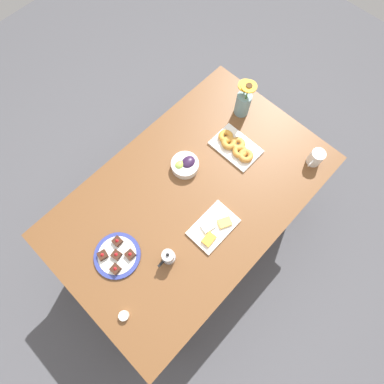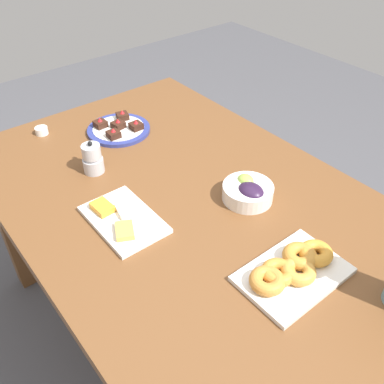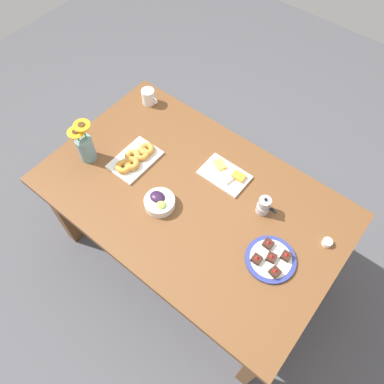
{
  "view_description": "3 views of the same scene",
  "coord_description": "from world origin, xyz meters",
  "px_view_note": "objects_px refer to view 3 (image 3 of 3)",
  "views": [
    {
      "loc": [
        0.42,
        0.4,
        2.32
      ],
      "look_at": [
        0.0,
        0.0,
        0.78
      ],
      "focal_mm": 28.0,
      "sensor_mm": 36.0,
      "label": 1
    },
    {
      "loc": [
        -0.8,
        0.64,
        1.6
      ],
      "look_at": [
        0.0,
        0.0,
        0.78
      ],
      "focal_mm": 40.0,
      "sensor_mm": 36.0,
      "label": 2
    },
    {
      "loc": [
        0.65,
        -0.81,
        2.42
      ],
      "look_at": [
        0.0,
        0.0,
        0.78
      ],
      "focal_mm": 35.0,
      "sensor_mm": 36.0,
      "label": 3
    }
  ],
  "objects_px": {
    "grape_bowl": "(159,202)",
    "cheese_platter": "(225,174)",
    "croissant_platter": "(135,159)",
    "flower_vase": "(85,147)",
    "moka_pot": "(264,206)",
    "dessert_plate": "(271,259)",
    "dining_table": "(192,204)",
    "jam_cup_honey": "(327,242)",
    "coffee_mug": "(148,97)"
  },
  "relations": [
    {
      "from": "croissant_platter",
      "to": "dessert_plate",
      "type": "relative_size",
      "value": 1.17
    },
    {
      "from": "coffee_mug",
      "to": "cheese_platter",
      "type": "bearing_deg",
      "value": -12.27
    },
    {
      "from": "cheese_platter",
      "to": "croissant_platter",
      "type": "distance_m",
      "value": 0.51
    },
    {
      "from": "coffee_mug",
      "to": "jam_cup_honey",
      "type": "bearing_deg",
      "value": -7.35
    },
    {
      "from": "jam_cup_honey",
      "to": "moka_pot",
      "type": "height_order",
      "value": "moka_pot"
    },
    {
      "from": "jam_cup_honey",
      "to": "dessert_plate",
      "type": "xyz_separation_m",
      "value": [
        -0.17,
        -0.24,
        -0.0
      ]
    },
    {
      "from": "dessert_plate",
      "to": "flower_vase",
      "type": "distance_m",
      "value": 1.14
    },
    {
      "from": "croissant_platter",
      "to": "moka_pot",
      "type": "relative_size",
      "value": 2.4
    },
    {
      "from": "grape_bowl",
      "to": "cheese_platter",
      "type": "distance_m",
      "value": 0.4
    },
    {
      "from": "grape_bowl",
      "to": "cheese_platter",
      "type": "height_order",
      "value": "grape_bowl"
    },
    {
      "from": "croissant_platter",
      "to": "jam_cup_honey",
      "type": "xyz_separation_m",
      "value": [
        1.07,
        0.22,
        -0.01
      ]
    },
    {
      "from": "moka_pot",
      "to": "dessert_plate",
      "type": "bearing_deg",
      "value": -48.89
    },
    {
      "from": "moka_pot",
      "to": "coffee_mug",
      "type": "bearing_deg",
      "value": 167.86
    },
    {
      "from": "dining_table",
      "to": "flower_vase",
      "type": "distance_m",
      "value": 0.66
    },
    {
      "from": "croissant_platter",
      "to": "flower_vase",
      "type": "bearing_deg",
      "value": -147.16
    },
    {
      "from": "coffee_mug",
      "to": "grape_bowl",
      "type": "height_order",
      "value": "coffee_mug"
    },
    {
      "from": "coffee_mug",
      "to": "cheese_platter",
      "type": "height_order",
      "value": "coffee_mug"
    },
    {
      "from": "jam_cup_honey",
      "to": "moka_pot",
      "type": "xyz_separation_m",
      "value": [
        -0.35,
        -0.04,
        0.03
      ]
    },
    {
      "from": "dining_table",
      "to": "flower_vase",
      "type": "height_order",
      "value": "flower_vase"
    },
    {
      "from": "grape_bowl",
      "to": "moka_pot",
      "type": "height_order",
      "value": "moka_pot"
    },
    {
      "from": "dining_table",
      "to": "moka_pot",
      "type": "distance_m",
      "value": 0.4
    },
    {
      "from": "dining_table",
      "to": "jam_cup_honey",
      "type": "distance_m",
      "value": 0.72
    },
    {
      "from": "dining_table",
      "to": "croissant_platter",
      "type": "relative_size",
      "value": 5.61
    },
    {
      "from": "jam_cup_honey",
      "to": "moka_pot",
      "type": "bearing_deg",
      "value": -173.46
    },
    {
      "from": "grape_bowl",
      "to": "dessert_plate",
      "type": "xyz_separation_m",
      "value": [
        0.61,
        0.1,
        -0.02
      ]
    },
    {
      "from": "dining_table",
      "to": "jam_cup_honey",
      "type": "relative_size",
      "value": 33.33
    },
    {
      "from": "grape_bowl",
      "to": "flower_vase",
      "type": "relative_size",
      "value": 0.6
    },
    {
      "from": "grape_bowl",
      "to": "jam_cup_honey",
      "type": "bearing_deg",
      "value": 23.82
    },
    {
      "from": "dining_table",
      "to": "cheese_platter",
      "type": "distance_m",
      "value": 0.24
    },
    {
      "from": "coffee_mug",
      "to": "croissant_platter",
      "type": "bearing_deg",
      "value": -57.27
    },
    {
      "from": "grape_bowl",
      "to": "coffee_mug",
      "type": "bearing_deg",
      "value": 136.48
    },
    {
      "from": "grape_bowl",
      "to": "croissant_platter",
      "type": "xyz_separation_m",
      "value": [
        -0.29,
        0.13,
        -0.01
      ]
    },
    {
      "from": "coffee_mug",
      "to": "croissant_platter",
      "type": "height_order",
      "value": "coffee_mug"
    },
    {
      "from": "coffee_mug",
      "to": "dessert_plate",
      "type": "xyz_separation_m",
      "value": [
        1.15,
        -0.41,
        -0.04
      ]
    },
    {
      "from": "croissant_platter",
      "to": "dessert_plate",
      "type": "xyz_separation_m",
      "value": [
        0.9,
        -0.03,
        -0.01
      ]
    },
    {
      "from": "grape_bowl",
      "to": "cheese_platter",
      "type": "xyz_separation_m",
      "value": [
        0.16,
        0.36,
        -0.02
      ]
    },
    {
      "from": "grape_bowl",
      "to": "cheese_platter",
      "type": "relative_size",
      "value": 0.61
    },
    {
      "from": "jam_cup_honey",
      "to": "croissant_platter",
      "type": "bearing_deg",
      "value": -168.61
    },
    {
      "from": "cheese_platter",
      "to": "croissant_platter",
      "type": "relative_size",
      "value": 0.91
    },
    {
      "from": "jam_cup_honey",
      "to": "flower_vase",
      "type": "height_order",
      "value": "flower_vase"
    },
    {
      "from": "cheese_platter",
      "to": "dessert_plate",
      "type": "relative_size",
      "value": 1.07
    },
    {
      "from": "coffee_mug",
      "to": "croissant_platter",
      "type": "distance_m",
      "value": 0.46
    },
    {
      "from": "croissant_platter",
      "to": "moka_pot",
      "type": "xyz_separation_m",
      "value": [
        0.73,
        0.18,
        0.03
      ]
    },
    {
      "from": "flower_vase",
      "to": "grape_bowl",
      "type": "bearing_deg",
      "value": 1.71
    },
    {
      "from": "cheese_platter",
      "to": "jam_cup_honey",
      "type": "xyz_separation_m",
      "value": [
        0.62,
        -0.02,
        0.0
      ]
    },
    {
      "from": "cheese_platter",
      "to": "moka_pot",
      "type": "bearing_deg",
      "value": -11.8
    },
    {
      "from": "grape_bowl",
      "to": "croissant_platter",
      "type": "relative_size",
      "value": 0.56
    },
    {
      "from": "cheese_platter",
      "to": "moka_pot",
      "type": "height_order",
      "value": "moka_pot"
    },
    {
      "from": "dining_table",
      "to": "grape_bowl",
      "type": "relative_size",
      "value": 10.06
    },
    {
      "from": "croissant_platter",
      "to": "flower_vase",
      "type": "relative_size",
      "value": 1.07
    }
  ]
}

